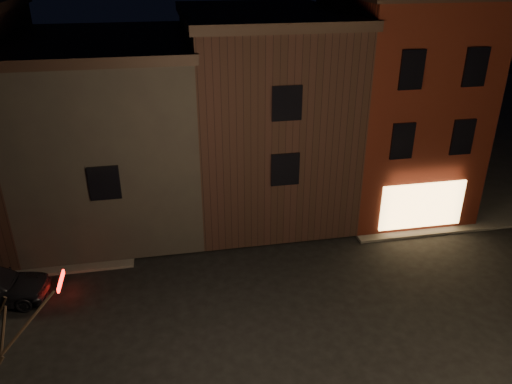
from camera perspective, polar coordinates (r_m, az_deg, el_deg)
ground at (r=17.84m, az=2.56°, el=-15.76°), size 120.00×120.00×0.00m
sidewalk_far_right at (r=42.06m, az=23.48°, el=7.21°), size 30.00×30.00×0.12m
corner_building at (r=25.95m, az=15.52°, el=10.39°), size 6.50×8.50×10.50m
row_building_a at (r=24.98m, az=0.59°, el=9.39°), size 7.30×10.30×9.40m
row_building_b at (r=24.78m, az=-16.21°, el=7.03°), size 7.80×10.30×8.40m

